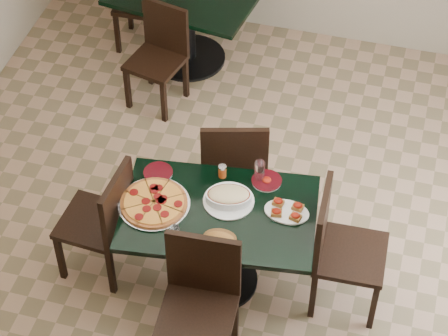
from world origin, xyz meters
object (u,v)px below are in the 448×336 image
(back_chair_near, at_px, (160,50))
(lasagna_casserole, at_px, (229,197))
(bread_basket, at_px, (220,239))
(chair_right, at_px, (338,244))
(bruschetta_platter, at_px, (287,210))
(pepperoni_pizza, at_px, (154,203))
(chair_far, at_px, (234,162))
(main_table, at_px, (219,229))
(back_table, at_px, (187,12))
(chair_near, at_px, (200,296))
(chair_left, at_px, (105,218))

(back_chair_near, height_order, lasagna_casserole, back_chair_near)
(lasagna_casserole, relative_size, bread_basket, 1.54)
(chair_right, relative_size, lasagna_casserole, 2.89)
(chair_right, height_order, bruschetta_platter, chair_right)
(pepperoni_pizza, bearing_deg, chair_far, 62.13)
(chair_far, height_order, pepperoni_pizza, chair_far)
(back_chair_near, relative_size, lasagna_casserole, 2.60)
(bread_basket, bearing_deg, chair_far, 95.10)
(main_table, height_order, bruschetta_platter, bruschetta_platter)
(main_table, relative_size, pepperoni_pizza, 2.86)
(back_table, height_order, lasagna_casserole, lasagna_casserole)
(chair_far, relative_size, chair_near, 1.00)
(chair_far, xyz_separation_m, chair_right, (0.85, -0.54, -0.00))
(chair_right, relative_size, pepperoni_pizza, 2.09)
(chair_far, xyz_separation_m, chair_near, (0.09, -1.19, 0.00))
(chair_right, xyz_separation_m, lasagna_casserole, (-0.75, 0.01, 0.23))
(chair_far, xyz_separation_m, chair_left, (-0.72, -0.72, -0.03))
(bread_basket, bearing_deg, lasagna_casserole, 92.30)
(lasagna_casserole, bearing_deg, chair_far, 87.05)
(back_table, relative_size, chair_right, 1.34)
(main_table, height_order, back_table, same)
(back_chair_near, bearing_deg, main_table, -47.35)
(back_chair_near, distance_m, bruschetta_platter, 2.24)
(chair_near, bearing_deg, pepperoni_pizza, 128.81)
(pepperoni_pizza, xyz_separation_m, lasagna_casserole, (0.47, 0.16, 0.03))
(lasagna_casserole, bearing_deg, chair_near, -104.53)
(chair_right, bearing_deg, chair_left, 94.05)
(bruschetta_platter, bearing_deg, chair_near, -117.30)
(bread_basket, bearing_deg, pepperoni_pizza, 154.34)
(main_table, bearing_deg, chair_right, -0.79)
(pepperoni_pizza, distance_m, bread_basket, 0.54)
(back_table, bearing_deg, bread_basket, -60.54)
(chair_left, xyz_separation_m, bread_basket, (0.86, -0.17, 0.25))
(chair_far, distance_m, chair_right, 1.01)
(bread_basket, bearing_deg, bruschetta_platter, 42.01)
(chair_left, relative_size, lasagna_casserole, 2.79)
(chair_far, bearing_deg, lasagna_casserole, 85.38)
(chair_left, bearing_deg, bruschetta_platter, 102.81)
(back_table, xyz_separation_m, pepperoni_pizza, (0.51, -2.40, 0.24))
(back_table, height_order, back_chair_near, back_chair_near)
(chair_right, xyz_separation_m, bruschetta_platter, (-0.36, 0.01, 0.21))
(main_table, relative_size, lasagna_casserole, 3.95)
(pepperoni_pizza, bearing_deg, main_table, 7.60)
(chair_right, bearing_deg, back_table, 35.24)
(chair_near, distance_m, pepperoni_pizza, 0.71)
(main_table, relative_size, chair_right, 1.37)
(back_table, relative_size, back_chair_near, 1.48)
(bread_basket, bearing_deg, chair_right, 22.19)
(lasagna_casserole, relative_size, bruschetta_platter, 1.11)
(main_table, height_order, pepperoni_pizza, pepperoni_pizza)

